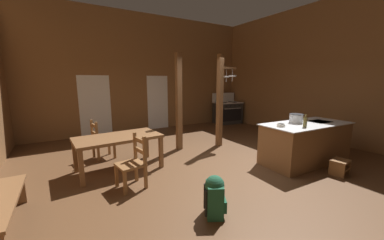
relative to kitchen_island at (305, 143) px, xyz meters
The scene contains 18 objects.
ground_plane 2.15m from the kitchen_island, 158.05° to the left, with size 9.04×9.58×0.10m, color brown.
wall_back 5.83m from the kitchen_island, 110.28° to the left, with size 9.04×0.14×4.25m, color brown.
wall_right 2.91m from the kitchen_island, 19.10° to the left, with size 0.14×9.58×4.25m, color brown.
glazed_door_back_left 6.43m from the kitchen_island, 126.26° to the left, with size 1.00×0.01×2.05m, color white.
glazed_panel_back_right 5.41m from the kitchen_island, 106.44° to the left, with size 0.84×0.01×2.05m, color white.
kitchen_island is the anchor object (origin of this frame).
stove_range 4.84m from the kitchen_island, 71.79° to the left, with size 1.22×0.93×1.32m.
support_post_with_pot_rack 2.44m from the kitchen_island, 112.53° to the left, with size 0.69×0.26×2.60m.
support_post_center 3.25m from the kitchen_island, 130.90° to the left, with size 0.14×0.14×2.60m.
step_stool 0.85m from the kitchen_island, 92.52° to the right, with size 0.39×0.32×0.30m.
dining_table 4.21m from the kitchen_island, 155.38° to the left, with size 1.76×1.02×0.74m.
ladderback_chair_near_window 3.88m from the kitchen_island, 167.63° to the left, with size 0.50×0.50×0.95m.
ladderback_chair_by_post 4.85m from the kitchen_island, 146.39° to the left, with size 0.50×0.50×0.95m.
bench_along_left_wall 5.58m from the kitchen_island, behind, with size 0.38×1.55×0.44m.
backpack 3.13m from the kitchen_island, 168.82° to the right, with size 0.38×0.39×0.60m.
stockpot_on_counter 0.61m from the kitchen_island, 135.28° to the left, with size 0.37×0.30×0.21m.
mixing_bowl_on_counter 0.97m from the kitchen_island, behind, with size 0.17×0.17×0.06m.
bottle_tall_on_counter 0.77m from the kitchen_island, 152.92° to the right, with size 0.08×0.08×0.27m.
Camera 1 is at (-2.87, -3.67, 1.90)m, focal length 20.68 mm.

